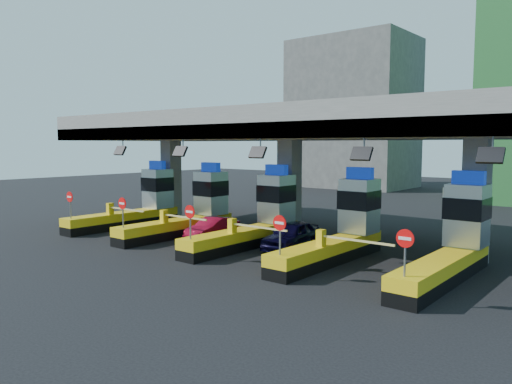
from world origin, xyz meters
The scene contains 10 objects.
ground centered at (0.00, 0.00, 0.00)m, with size 120.00×120.00×0.00m, color black.
toll_canopy centered at (0.00, 2.87, 6.13)m, with size 28.00×12.09×7.00m.
toll_lane_far_left centered at (-10.00, 0.28, 1.40)m, with size 4.43×8.00×4.16m.
toll_lane_left centered at (-5.00, 0.28, 1.40)m, with size 4.43×8.00×4.16m.
toll_lane_center centered at (0.00, 0.28, 1.40)m, with size 4.43×8.00×4.16m.
toll_lane_right centered at (5.00, 0.28, 1.40)m, with size 4.43×8.00×4.16m.
toll_lane_far_right centered at (10.00, 0.28, 1.40)m, with size 4.43×8.00×4.16m.
bg_building_concrete centered at (-14.00, 36.00, 9.00)m, with size 14.00×10.00×18.00m, color #4C4C49.
van centered at (1.98, 0.45, 0.70)m, with size 1.66×4.12×1.40m, color black.
red_car centered at (-2.98, -0.15, 0.60)m, with size 1.26×3.61×1.19m, color maroon.
Camera 1 is at (16.28, -19.80, 5.24)m, focal length 35.00 mm.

